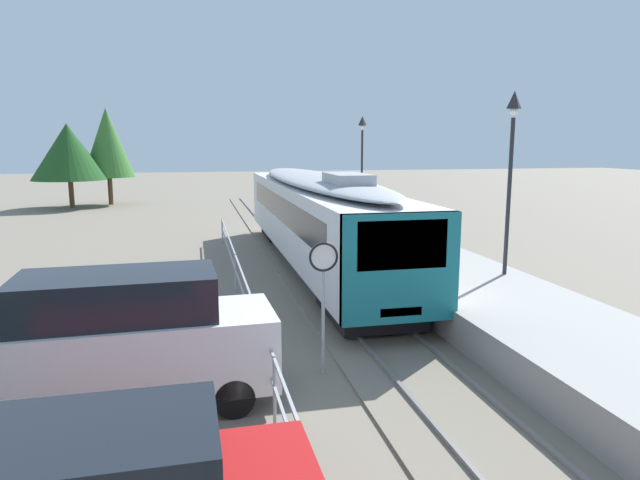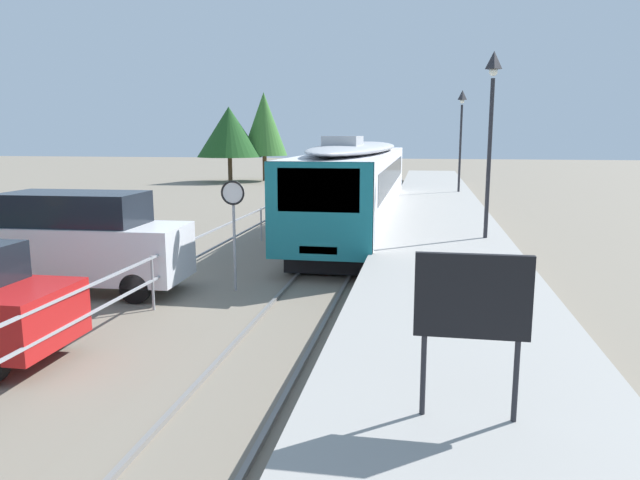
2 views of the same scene
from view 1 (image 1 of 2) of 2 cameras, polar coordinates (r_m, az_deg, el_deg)
The scene contains 11 objects.
ground_plane at distance 19.45m, azimuth -7.92°, elevation -4.42°, with size 160.00×160.00×0.00m, color slate.
track_rails at distance 19.89m, azimuth 0.74°, elevation -3.90°, with size 3.20×60.00×0.14m.
commuter_train at distance 21.32m, azimuth -0.42°, elevation 2.79°, with size 2.82×18.56×3.74m.
station_platform at distance 20.78m, azimuth 9.50°, elevation -2.27°, with size 3.90×60.00×0.90m, color #999691.
platform_lamp_mid_platform at distance 17.18m, azimuth 19.06°, elevation 8.86°, with size 0.34×0.34×5.35m.
platform_lamp_far_end at distance 30.79m, azimuth 4.35°, elevation 9.55°, with size 0.34×0.34×5.35m.
speed_limit_sign at distance 11.32m, azimuth 0.36°, elevation -3.61°, with size 0.61×0.10×2.81m.
carpark_fence at distance 9.68m, azimuth -4.72°, elevation -13.62°, with size 0.06×36.06×1.25m.
parked_van_white at distance 10.69m, azimuth -18.62°, elevation -9.59°, with size 4.97×2.12×2.51m.
tree_behind_carpark at distance 47.22m, azimuth -20.98°, elevation 9.29°, with size 3.95×3.95×7.55m.
tree_behind_station_far at distance 45.92m, azimuth -24.42°, elevation 8.24°, with size 5.45×5.45×6.27m.
Camera 1 is at (-4.48, 3.20, 4.75)m, focal length 31.18 mm.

